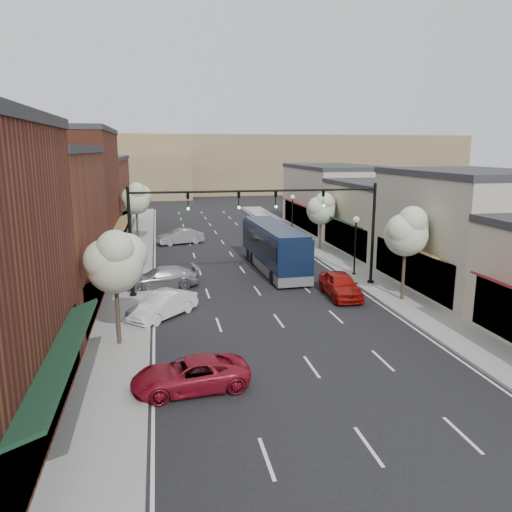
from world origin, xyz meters
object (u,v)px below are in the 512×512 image
tree_right_far (322,208)px  tree_left_near (115,260)px  signal_mast_right (340,219)px  coach_bus (274,247)px  signal_mast_left (169,224)px  tree_right_near (407,230)px  parked_car_a (190,375)px  parked_car_b (163,305)px  red_hatchback (340,285)px  parked_car_c (162,278)px  lamp_post_near (356,236)px  lamp_post_far (292,208)px  parked_car_e (180,237)px  tree_left_far (136,198)px

tree_right_far → tree_left_near: 25.99m
signal_mast_right → coach_bus: size_ratio=0.71×
signal_mast_left → tree_right_near: 14.55m
parked_car_a → parked_car_b: size_ratio=1.04×
parked_car_b → red_hatchback: bearing=52.5°
tree_right_near → tree_right_far: 16.01m
coach_bus → parked_car_b: coach_bus is taller
tree_right_near → tree_left_near: size_ratio=1.05×
tree_right_near → coach_bus: 11.52m
tree_right_near → coach_bus: tree_right_near is taller
red_hatchback → parked_car_c: bearing=161.3°
tree_left_near → lamp_post_near: bearing=33.3°
red_hatchback → lamp_post_far: bearing=85.1°
tree_right_near → parked_car_a: tree_right_near is taller
signal_mast_right → parked_car_c: (-11.82, 1.95, -3.90)m
parked_car_e → tree_right_far: bearing=50.7°
tree_left_near → parked_car_e: size_ratio=1.27×
tree_right_far → parked_car_c: tree_right_far is taller
tree_left_near → parked_car_e: bearing=81.1°
lamp_post_near → tree_right_far: bearing=86.7°
tree_left_far → tree_left_near: bearing=-90.0°
signal_mast_right → red_hatchback: size_ratio=1.77×
lamp_post_far → parked_car_b: 28.04m
signal_mast_right → lamp_post_far: size_ratio=1.85×
parked_car_b → parked_car_a: bearing=-40.9°
parked_car_b → parked_car_c: size_ratio=0.88×
tree_right_near → coach_bus: (-5.97, 9.50, -2.62)m
tree_left_far → lamp_post_far: (16.05, 2.06, -1.60)m
signal_mast_left → tree_right_near: bearing=-16.2°
tree_right_far → red_hatchback: tree_right_far is taller
signal_mast_left → tree_right_near: size_ratio=1.38×
tree_left_far → parked_car_e: (4.05, -0.23, -3.87)m
tree_left_near → parked_car_b: 5.60m
coach_bus → red_hatchback: 8.27m
tree_right_far → red_hatchback: (-3.46, -14.30, -3.20)m
red_hatchback → parked_car_e: 22.04m
tree_right_near → parked_car_c: 16.17m
lamp_post_near → tree_right_near: bearing=-85.2°
tree_left_far → lamp_post_far: size_ratio=1.38×
lamp_post_near → parked_car_b: (-14.00, -6.69, -2.28)m
parked_car_a → parked_car_e: 30.82m
tree_left_near → parked_car_c: tree_left_near is taller
coach_bus → parked_car_a: (-7.64, -18.53, -1.20)m
tree_left_near → parked_car_b: tree_left_near is taller
signal_mast_right → lamp_post_near: size_ratio=1.85×
tree_right_near → parked_car_c: bearing=157.6°
tree_left_far → parked_car_b: tree_left_far is taller
tree_left_near → tree_left_far: 26.00m
coach_bus → signal_mast_left: bearing=-147.8°
lamp_post_far → tree_left_far: bearing=-172.7°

